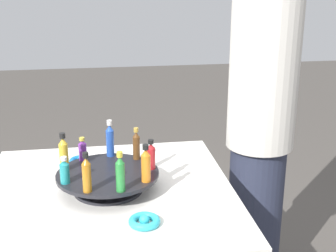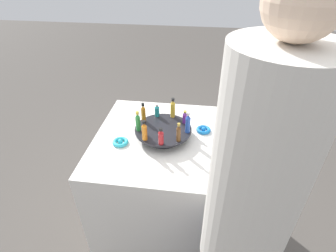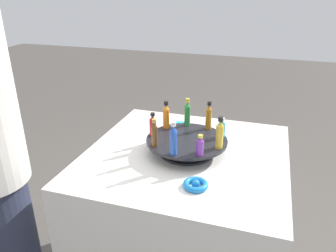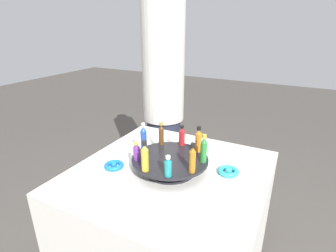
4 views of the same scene
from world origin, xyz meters
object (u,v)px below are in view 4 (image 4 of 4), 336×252
ribbon_bow_teal (228,171)px  ribbon_bow_blue (114,165)px  bottle_gold (145,157)px  bottle_brown (161,134)px  bottle_amber (192,159)px  bottle_red (182,136)px  person_figure (163,99)px  bottle_green (204,149)px  bottle_purple (136,152)px  display_stand (170,163)px  bottle_blue (144,138)px  bottle_orange (198,140)px  bottle_teal (168,167)px

ribbon_bow_teal → ribbon_bow_blue: size_ratio=1.04×
bottle_gold → bottle_brown: size_ratio=1.13×
bottle_amber → bottle_gold: bearing=113.9°
bottle_gold → ribbon_bow_blue: 0.24m
bottle_red → person_figure: 0.67m
bottle_green → ribbon_bow_blue: bottle_green is taller
bottle_gold → ribbon_bow_blue: bottle_gold is taller
bottle_purple → ribbon_bow_blue: size_ratio=0.93×
display_stand → bottle_blue: bearing=83.9°
bottle_gold → bottle_brown: bearing=13.9°
display_stand → bottle_red: 0.17m
bottle_orange → bottle_brown: bottle_orange is taller
bottle_green → bottle_purple: bottle_green is taller
display_stand → bottle_blue: bottle_blue is taller
bottle_orange → ribbon_bow_teal: bottle_orange is taller
bottle_teal → bottle_purple: (0.05, 0.19, -0.00)m
bottle_amber → bottle_orange: (0.19, 0.05, -0.00)m
bottle_teal → bottle_blue: bearing=53.9°
bottle_teal → bottle_orange: (0.26, -0.03, 0.02)m
bottle_gold → bottle_blue: 0.20m
bottle_brown → bottle_green: bearing=-106.1°
bottle_gold → bottle_blue: size_ratio=0.98×
bottle_gold → display_stand: bearing=-16.1°
bottle_amber → bottle_red: bearing=33.9°
bottle_green → bottle_brown: size_ratio=1.10×
bottle_orange → bottle_brown: bearing=93.9°
bottle_brown → bottle_amber: bearing=-126.1°
ribbon_bow_teal → ribbon_bow_blue: same height
bottle_brown → bottle_blue: (-0.09, 0.05, 0.01)m
display_stand → bottle_purple: (-0.08, 0.13, 0.06)m
bottle_gold → ribbon_bow_blue: size_ratio=1.46×
bottle_purple → bottle_amber: bearing=-86.1°
display_stand → bottle_teal: bottle_teal is taller
bottle_red → ribbon_bow_teal: size_ratio=1.11×
bottle_orange → bottle_blue: (-0.11, 0.24, 0.00)m
bottle_green → bottle_purple: size_ratio=1.52×
bottle_brown → bottle_blue: 0.10m
bottle_orange → bottle_red: size_ratio=1.20×
bottle_gold → bottle_brown: (0.26, 0.06, -0.01)m
bottle_red → bottle_purple: 0.26m
bottle_green → bottle_red: bottle_green is taller
bottle_brown → ribbon_bow_blue: size_ratio=1.29×
ribbon_bow_blue → display_stand: bearing=-68.3°
bottle_teal → bottle_green: size_ratio=0.69×
display_stand → bottle_orange: size_ratio=2.74×
display_stand → bottle_purple: bottle_purple is taller
bottle_purple → bottle_teal: bearing=-106.1°
display_stand → bottle_amber: bottle_amber is taller
bottle_blue → ribbon_bow_blue: (-0.12, 0.10, -0.12)m
bottle_amber → bottle_green: size_ratio=1.00×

